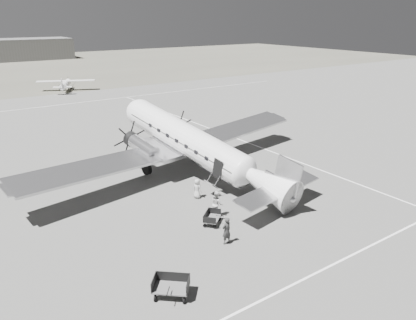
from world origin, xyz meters
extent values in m
plane|color=#60605E|center=(0.00, 0.00, 0.00)|extent=(260.00, 260.00, 0.00)
cube|color=white|center=(0.00, -14.00, 0.01)|extent=(60.00, 0.15, 0.01)
cube|color=white|center=(12.00, 0.00, 0.01)|extent=(0.15, 80.00, 0.01)
cube|color=white|center=(0.00, 40.00, 0.01)|extent=(90.00, 0.15, 0.01)
cube|color=#5E5E5E|center=(5.00, 120.00, 3.00)|extent=(42.00, 14.00, 6.00)
cube|color=#565656|center=(5.00, 120.00, 6.30)|extent=(42.00, 14.00, 0.60)
imported|color=#2E2E2E|center=(-2.88, -8.69, 0.89)|extent=(0.67, 0.46, 1.78)
imported|color=silver|center=(-1.21, -5.38, 0.96)|extent=(0.92, 1.07, 1.92)
imported|color=#B2B2B0|center=(-0.68, -2.03, 0.77)|extent=(0.70, 0.87, 1.55)
camera|label=1|loc=(-16.37, -26.21, 13.36)|focal=35.00mm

